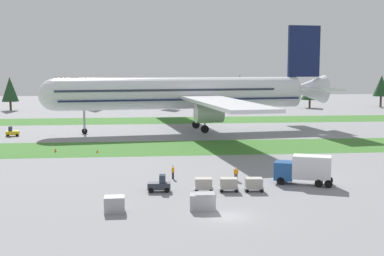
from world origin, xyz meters
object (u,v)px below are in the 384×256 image
Objects in this scene: cargo_dolly_second at (229,183)px; taxiway_marker_0 at (97,151)px; cargo_dolly_lead at (203,184)px; taxiway_marker_1 at (55,150)px; uld_container_0 at (114,204)px; ground_crew_marshaller at (236,173)px; catering_truck at (304,169)px; cargo_dolly_third at (254,183)px; airliner at (190,93)px; uld_container_1 at (200,202)px; pushback_tractor at (12,132)px; ground_crew_loader at (173,172)px; baggage_tug at (160,185)px; uld_container_2 at (205,201)px.

taxiway_marker_0 is at bearing 35.87° from cargo_dolly_second.
cargo_dolly_lead is 3.32× the size of taxiway_marker_1.
uld_container_0 is at bearing 131.78° from cargo_dolly_lead.
cargo_dolly_lead is at bearing 53.44° from ground_crew_marshaller.
cargo_dolly_lead is 31.43m from taxiway_marker_0.
taxiway_marker_0 is 7.17m from taxiway_marker_1.
catering_truck is at bearing -43.59° from taxiway_marker_0.
cargo_dolly_second is 38.25m from taxiway_marker_1.
taxiway_marker_0 is (-20.14, 28.39, -0.69)m from cargo_dolly_third.
airliner is 34.15× the size of cargo_dolly_second.
cargo_dolly_third is 5.03× the size of taxiway_marker_0.
uld_container_1 is 37.72m from taxiway_marker_0.
ground_crew_loader is (30.22, -42.87, 0.13)m from pushback_tractor.
ground_crew_loader is (-15.67, 4.64, -1.01)m from catering_truck.
cargo_dolly_lead is 1.33× the size of ground_crew_marshaller.
airliner reaches higher than baggage_tug.
cargo_dolly_lead is at bearing 80.34° from uld_container_1.
ground_crew_loader is (1.93, 6.55, 0.13)m from baggage_tug.
airliner is 55.36m from cargo_dolly_second.
ground_crew_loader is (-7.82, 1.79, 0.00)m from ground_crew_marshaller.
taxiway_marker_1 is at bearing 168.82° from taxiway_marker_0.
uld_container_0 is 8.50m from uld_container_1.
ground_crew_marshaller reaches higher than uld_container_0.
pushback_tractor reaches higher than cargo_dolly_second.
uld_container_0 is at bearing -179.70° from uld_container_2.
airliner is 62.71m from uld_container_1.
ground_crew_loader is 3.79× the size of taxiway_marker_0.
uld_container_1 is at bearing 70.55° from ground_crew_marshaller.
cargo_dolly_third is at bearing 134.03° from catering_truck.
cargo_dolly_third is at bearing 106.66° from ground_crew_marshaller.
uld_container_0 reaches higher than taxiway_marker_0.
uld_container_1 is (-7.05, -6.98, -0.13)m from cargo_dolly_third.
taxiway_marker_1 is at bearing 119.31° from uld_container_2.
pushback_tractor reaches higher than taxiway_marker_0.
uld_container_2 is (-0.76, -7.41, -0.07)m from cargo_dolly_lead.
baggage_tug is at bearing 118.29° from catering_truck.
cargo_dolly_lead is 5.80m from cargo_dolly_third.
airliner is 50.05m from ground_crew_marshaller.
uld_container_2 is at bearing -68.96° from taxiway_marker_0.
uld_container_1 reaches higher than taxiway_marker_0.
pushback_tractor is 23.70m from taxiway_marker_1.
airliner is 37.94m from pushback_tractor.
uld_container_0 is 35.71m from taxiway_marker_0.
cargo_dolly_second is at bearing -160.77° from ground_crew_loader.
cargo_dolly_third is 1.33× the size of ground_crew_marshaller.
baggage_tug is 5.87× the size of taxiway_marker_0.
cargo_dolly_second is 0.32× the size of catering_truck.
uld_container_1 is 41.91m from taxiway_marker_1.
pushback_tractor is 1.37× the size of uld_container_0.
taxiway_marker_0 is at bearing -44.00° from ground_crew_marshaller.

